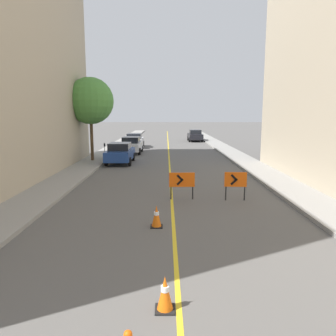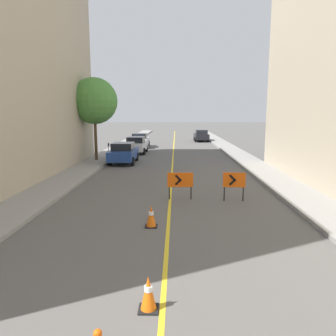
{
  "view_description": "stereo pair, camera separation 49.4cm",
  "coord_description": "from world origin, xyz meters",
  "views": [
    {
      "loc": [
        -0.25,
        2.31,
        3.78
      ],
      "look_at": [
        -0.15,
        18.98,
        1.0
      ],
      "focal_mm": 35.0,
      "sensor_mm": 36.0,
      "label": 1
    },
    {
      "loc": [
        0.25,
        2.32,
        3.78
      ],
      "look_at": [
        -0.15,
        18.98,
        1.0
      ],
      "focal_mm": 35.0,
      "sensor_mm": 36.0,
      "label": 2
    }
  ],
  "objects": [
    {
      "name": "parking_meter_near_curb",
      "position": [
        -5.27,
        28.93,
        1.05
      ],
      "size": [
        0.12,
        0.11,
        1.26
      ],
      "color": "#4C4C51",
      "rests_on": "sidewalk_left"
    },
    {
      "name": "street_tree_left_near",
      "position": [
        -6.07,
        27.95,
        4.74
      ],
      "size": [
        3.57,
        3.57,
        6.38
      ],
      "color": "#4C3823",
      "rests_on": "sidewalk_left"
    },
    {
      "name": "parked_car_opposite_side",
      "position": [
        3.73,
        47.52,
        0.8
      ],
      "size": [
        1.94,
        4.33,
        1.59
      ],
      "rotation": [
        0.0,
        0.0,
        0.02
      ],
      "color": "black",
      "rests_on": "ground_plane"
    },
    {
      "name": "parked_car_curb_far",
      "position": [
        -3.8,
        39.14,
        0.8
      ],
      "size": [
        1.93,
        4.3,
        1.59
      ],
      "rotation": [
        0.0,
        0.0,
        0.0
      ],
      "color": "silver",
      "rests_on": "ground_plane"
    },
    {
      "name": "parked_car_curb_mid",
      "position": [
        -3.58,
        33.68,
        0.8
      ],
      "size": [
        1.97,
        4.37,
        1.59
      ],
      "rotation": [
        0.0,
        0.0,
        -0.04
      ],
      "color": "silver",
      "rests_on": "ground_plane"
    },
    {
      "name": "traffic_cone_second",
      "position": [
        -0.27,
        8.14,
        0.35
      ],
      "size": [
        0.39,
        0.39,
        0.7
      ],
      "color": "black",
      "rests_on": "ground_plane"
    },
    {
      "name": "arrow_barricade_primary",
      "position": [
        0.45,
        16.49,
        0.84
      ],
      "size": [
        1.14,
        0.1,
        1.21
      ],
      "rotation": [
        0.0,
        0.0,
        0.03
      ],
      "color": "#EF560C",
      "rests_on": "ground_plane"
    },
    {
      "name": "sidewalk_right",
      "position": [
        5.97,
        37.14,
        0.08
      ],
      "size": [
        2.08,
        74.29,
        0.15
      ],
      "color": "gray",
      "rests_on": "ground_plane"
    },
    {
      "name": "arrow_barricade_secondary",
      "position": [
        2.78,
        16.29,
        0.88
      ],
      "size": [
        0.97,
        0.11,
        1.26
      ],
      "rotation": [
        0.0,
        0.0,
        -0.05
      ],
      "color": "#EF560C",
      "rests_on": "ground_plane"
    },
    {
      "name": "sidewalk_left",
      "position": [
        -5.97,
        37.14,
        0.08
      ],
      "size": [
        2.08,
        74.29,
        0.15
      ],
      "color": "gray",
      "rests_on": "ground_plane"
    },
    {
      "name": "lane_stripe",
      "position": [
        0.0,
        37.14,
        0.0
      ],
      "size": [
        0.12,
        74.29,
        0.01
      ],
      "color": "gold",
      "rests_on": "ground_plane"
    },
    {
      "name": "traffic_cone_third",
      "position": [
        -0.57,
        12.88,
        0.37
      ],
      "size": [
        0.41,
        0.41,
        0.74
      ],
      "color": "black",
      "rests_on": "ground_plane"
    },
    {
      "name": "parked_car_curb_near",
      "position": [
        -3.78,
        27.25,
        0.8
      ],
      "size": [
        1.94,
        4.33,
        1.59
      ],
      "rotation": [
        0.0,
        0.0,
        -0.02
      ],
      "color": "navy",
      "rests_on": "ground_plane"
    }
  ]
}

